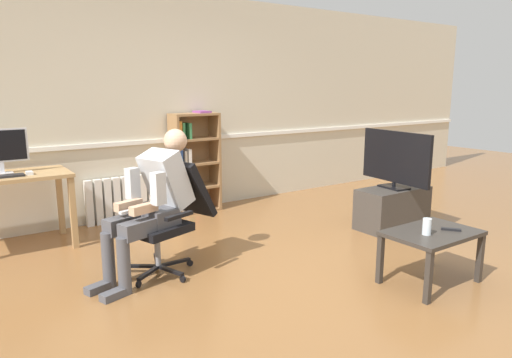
% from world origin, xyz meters
% --- Properties ---
extents(ground_plane, '(18.00, 18.00, 0.00)m').
position_xyz_m(ground_plane, '(0.00, 0.00, 0.00)').
color(ground_plane, brown).
extents(back_wall, '(12.00, 0.13, 2.70)m').
position_xyz_m(back_wall, '(0.00, 2.65, 1.35)').
color(back_wall, beige).
rests_on(back_wall, ground_plane).
extents(imac_monitor, '(0.50, 0.14, 0.43)m').
position_xyz_m(imac_monitor, '(-1.87, 2.23, 1.01)').
color(imac_monitor, silver).
rests_on(imac_monitor, computer_desk).
extents(keyboard, '(0.39, 0.12, 0.02)m').
position_xyz_m(keyboard, '(-1.91, 2.01, 0.77)').
color(keyboard, black).
rests_on(keyboard, computer_desk).
extents(computer_mouse, '(0.06, 0.10, 0.03)m').
position_xyz_m(computer_mouse, '(-1.67, 2.03, 0.77)').
color(computer_mouse, white).
rests_on(computer_mouse, computer_desk).
extents(bookshelf, '(0.60, 0.29, 1.28)m').
position_xyz_m(bookshelf, '(0.26, 2.44, 0.61)').
color(bookshelf, olive).
rests_on(bookshelf, ground_plane).
extents(radiator, '(0.83, 0.08, 0.53)m').
position_xyz_m(radiator, '(-0.63, 2.54, 0.27)').
color(radiator, white).
rests_on(radiator, ground_plane).
extents(office_chair, '(0.86, 0.69, 0.95)m').
position_xyz_m(office_chair, '(-0.76, 0.84, 0.52)').
color(office_chair, black).
rests_on(office_chair, ground_plane).
extents(person_seated, '(0.98, 0.58, 1.23)m').
position_xyz_m(person_seated, '(-0.95, 0.78, 0.65)').
color(person_seated, '#4C4C51').
rests_on(person_seated, ground_plane).
extents(tv_stand, '(0.86, 0.41, 0.46)m').
position_xyz_m(tv_stand, '(1.82, 0.53, 0.23)').
color(tv_stand, '#3D3833').
rests_on(tv_stand, ground_plane).
extents(tv_screen, '(0.23, 0.97, 0.64)m').
position_xyz_m(tv_screen, '(1.82, 0.53, 0.79)').
color(tv_screen, black).
rests_on(tv_screen, tv_stand).
extents(coffee_table, '(0.74, 0.51, 0.44)m').
position_xyz_m(coffee_table, '(0.84, -0.64, 0.38)').
color(coffee_table, '#332D28').
rests_on(coffee_table, ground_plane).
extents(drinking_glass, '(0.07, 0.07, 0.13)m').
position_xyz_m(drinking_glass, '(0.73, -0.67, 0.50)').
color(drinking_glass, silver).
rests_on(drinking_glass, coffee_table).
extents(spare_remote, '(0.12, 0.14, 0.02)m').
position_xyz_m(spare_remote, '(0.99, -0.72, 0.45)').
color(spare_remote, black).
rests_on(spare_remote, coffee_table).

